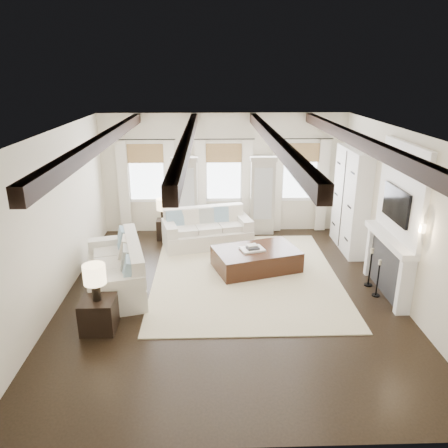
{
  "coord_description": "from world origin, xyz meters",
  "views": [
    {
      "loc": [
        -0.36,
        -7.73,
        4.22
      ],
      "look_at": [
        -0.08,
        0.98,
        1.15
      ],
      "focal_mm": 35.0,
      "sensor_mm": 36.0,
      "label": 1
    }
  ],
  "objects_px": {
    "side_table_back": "(164,229)",
    "ottoman": "(256,259)",
    "sofa_back": "(207,230)",
    "sofa_left": "(118,270)",
    "side_table_front": "(99,315)"
  },
  "relations": [
    {
      "from": "sofa_back",
      "to": "sofa_left",
      "type": "relative_size",
      "value": 0.94
    },
    {
      "from": "side_table_front",
      "to": "side_table_back",
      "type": "height_order",
      "value": "side_table_front"
    },
    {
      "from": "sofa_back",
      "to": "sofa_left",
      "type": "xyz_separation_m",
      "value": [
        -1.78,
        -2.34,
        0.02
      ]
    },
    {
      "from": "side_table_back",
      "to": "sofa_back",
      "type": "bearing_deg",
      "value": -20.09
    },
    {
      "from": "sofa_back",
      "to": "ottoman",
      "type": "height_order",
      "value": "sofa_back"
    },
    {
      "from": "ottoman",
      "to": "side_table_back",
      "type": "relative_size",
      "value": 3.32
    },
    {
      "from": "sofa_left",
      "to": "ottoman",
      "type": "height_order",
      "value": "sofa_left"
    },
    {
      "from": "side_table_back",
      "to": "ottoman",
      "type": "bearing_deg",
      "value": -40.66
    },
    {
      "from": "sofa_left",
      "to": "ottoman",
      "type": "bearing_deg",
      "value": 16.01
    },
    {
      "from": "side_table_front",
      "to": "sofa_left",
      "type": "bearing_deg",
      "value": 88.21
    },
    {
      "from": "sofa_left",
      "to": "ottoman",
      "type": "distance_m",
      "value": 3.01
    },
    {
      "from": "sofa_left",
      "to": "side_table_back",
      "type": "relative_size",
      "value": 4.64
    },
    {
      "from": "ottoman",
      "to": "side_table_back",
      "type": "height_order",
      "value": "side_table_back"
    },
    {
      "from": "ottoman",
      "to": "side_table_front",
      "type": "height_order",
      "value": "side_table_front"
    },
    {
      "from": "sofa_back",
      "to": "side_table_front",
      "type": "distance_m",
      "value": 4.26
    }
  ]
}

